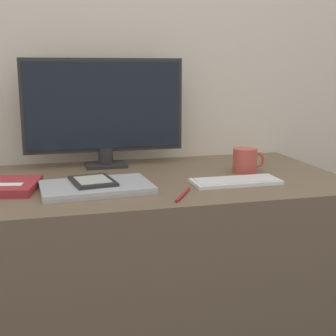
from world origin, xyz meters
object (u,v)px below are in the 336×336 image
at_px(coffee_mug, 246,160).
at_px(pen, 183,195).
at_px(monitor, 104,110).
at_px(notebook, 6,186).
at_px(ereader, 93,181).
at_px(laptop, 96,187).
at_px(keyboard, 236,181).

relative_size(coffee_mug, pen, 0.91).
height_order(monitor, notebook, monitor).
xyz_separation_m(ereader, pen, (0.25, -0.15, -0.02)).
bearing_deg(pen, notebook, 158.27).
bearing_deg(laptop, coffee_mug, 12.31).
bearing_deg(ereader, notebook, 168.76).
height_order(monitor, keyboard, monitor).
height_order(monitor, laptop, monitor).
distance_m(ereader, coffee_mug, 0.56).
relative_size(monitor, keyboard, 2.09).
bearing_deg(ereader, monitor, 76.22).
bearing_deg(pen, keyboard, 26.63).
bearing_deg(monitor, laptop, -101.73).
bearing_deg(laptop, keyboard, -3.14).
distance_m(keyboard, coffee_mug, 0.18).
bearing_deg(notebook, ereader, -11.24).
bearing_deg(monitor, pen, -70.85).
relative_size(laptop, notebook, 1.47).
xyz_separation_m(keyboard, coffee_mug, (0.10, 0.14, 0.04)).
distance_m(monitor, laptop, 0.41).
height_order(notebook, coffee_mug, coffee_mug).
xyz_separation_m(laptop, ereader, (-0.01, 0.02, 0.01)).
distance_m(ereader, notebook, 0.26).
bearing_deg(monitor, coffee_mug, -26.09).
bearing_deg(monitor, notebook, -140.64).
bearing_deg(ereader, pen, -31.27).
bearing_deg(keyboard, pen, -153.37).
height_order(monitor, pen, monitor).
relative_size(keyboard, coffee_mug, 2.40).
relative_size(keyboard, ereader, 1.60).
bearing_deg(keyboard, notebook, 172.31).
distance_m(keyboard, laptop, 0.45).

